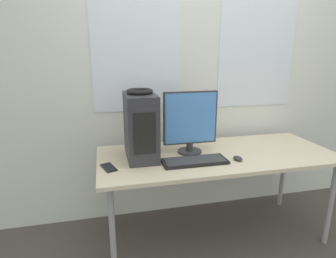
{
  "coord_description": "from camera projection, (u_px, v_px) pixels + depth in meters",
  "views": [
    {
      "loc": [
        -0.85,
        -1.53,
        1.49
      ],
      "look_at": [
        -0.4,
        0.38,
        0.95
      ],
      "focal_mm": 30.0,
      "sensor_mm": 36.0,
      "label": 1
    }
  ],
  "objects": [
    {
      "name": "monitor_main",
      "position": [
        190.0,
        122.0,
        2.14
      ],
      "size": [
        0.42,
        0.19,
        0.48
      ],
      "color": "#333338",
      "rests_on": "desk"
    },
    {
      "name": "wall_back",
      "position": [
        198.0,
        68.0,
        2.5
      ],
      "size": [
        8.0,
        0.07,
        2.7
      ],
      "color": "silver",
      "rests_on": "ground_plane"
    },
    {
      "name": "desk",
      "position": [
        217.0,
        160.0,
        2.2
      ],
      "size": [
        1.83,
        0.77,
        0.73
      ],
      "color": "beige",
      "rests_on": "ground_plane"
    },
    {
      "name": "cell_phone",
      "position": [
        109.0,
        167.0,
        1.91
      ],
      "size": [
        0.12,
        0.17,
        0.01
      ],
      "rotation": [
        0.0,
        0.0,
        0.31
      ],
      "color": "black",
      "rests_on": "desk"
    },
    {
      "name": "mouse",
      "position": [
        238.0,
        158.0,
        2.05
      ],
      "size": [
        0.06,
        0.09,
        0.03
      ],
      "color": "#2D2D2D",
      "rests_on": "desk"
    },
    {
      "name": "headphones",
      "position": [
        140.0,
        91.0,
        1.98
      ],
      "size": [
        0.19,
        0.19,
        0.03
      ],
      "color": "black",
      "rests_on": "pc_tower"
    },
    {
      "name": "pc_tower",
      "position": [
        141.0,
        126.0,
        2.05
      ],
      "size": [
        0.22,
        0.41,
        0.48
      ],
      "color": "#2D2D33",
      "rests_on": "desk"
    },
    {
      "name": "keyboard",
      "position": [
        195.0,
        161.0,
        2.0
      ],
      "size": [
        0.47,
        0.18,
        0.02
      ],
      "color": "black",
      "rests_on": "desk"
    }
  ]
}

